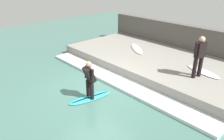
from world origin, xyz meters
TOP-DOWN VIEW (x-y plane):
  - ground_plane at (0.00, 0.00)m, footprint 28.00×28.00m
  - concrete_ledge at (3.74, 0.00)m, footprint 4.40×9.39m
  - back_wall at (6.19, 0.00)m, footprint 0.50×9.86m
  - wave_foam_crest at (1.10, 0.00)m, footprint 0.88×8.92m
  - surfboard_riding at (-0.55, -0.22)m, footprint 1.78×0.75m
  - surfer_riding at (-0.55, -0.22)m, footprint 0.46×0.62m
  - surfer_waiting_near at (3.08, -2.47)m, footprint 0.55×0.33m
  - surfboard_waiting_near at (3.72, -2.46)m, footprint 0.90×1.69m
  - surfboard_spare at (4.00, 1.49)m, footprint 1.49×1.81m

SIDE VIEW (x-z plane):
  - ground_plane at x=0.00m, z-range 0.00..0.00m
  - surfboard_riding at x=-0.55m, z-range 0.00..0.06m
  - wave_foam_crest at x=1.10m, z-range 0.00..0.13m
  - concrete_ledge at x=3.74m, z-range 0.00..0.50m
  - surfboard_waiting_near at x=3.72m, z-range 0.50..0.56m
  - surfboard_spare at x=4.00m, z-range 0.50..0.56m
  - surfer_riding at x=-0.55m, z-range 0.14..1.57m
  - back_wall at x=6.19m, z-range 0.00..1.77m
  - surfer_waiting_near at x=3.08m, z-range 0.61..2.28m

